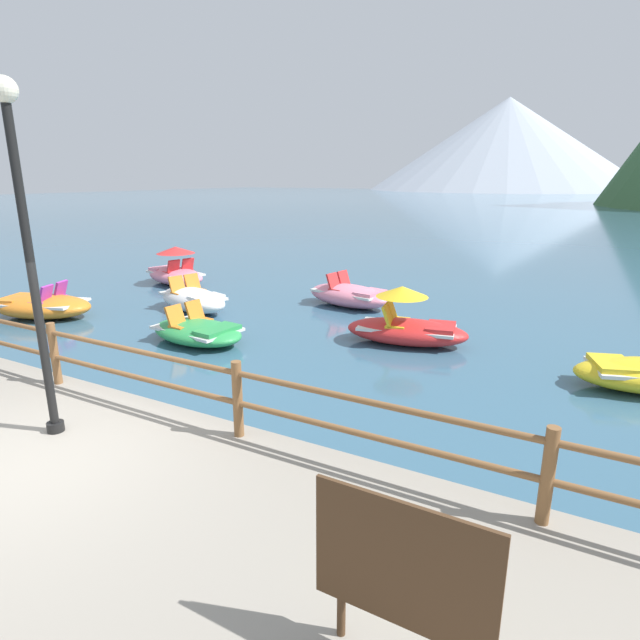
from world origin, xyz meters
TOP-DOWN VIEW (x-y plane):
  - ground_plane at (0.00, 40.00)m, footprint 200.00×200.00m
  - dock_railing at (-0.00, 1.55)m, footprint 23.92×0.12m
  - lamp_post at (-0.35, 0.56)m, footprint 0.28×0.28m
  - sign_board at (4.43, -0.39)m, footprint 1.18×0.08m
  - pedal_boat_0 at (-6.86, 4.72)m, footprint 2.86×2.12m
  - pedal_boat_1 at (1.89, 7.07)m, footprint 2.71×1.58m
  - pedal_boat_2 at (-2.06, 5.05)m, footprint 2.42×1.59m
  - pedal_boat_3 at (-0.57, 9.45)m, footprint 2.68×1.65m
  - pedal_boat_6 at (-6.88, 9.43)m, footprint 2.79×1.94m
  - pedal_boat_7 at (-3.98, 7.04)m, footprint 2.69×1.81m
  - distant_peak at (-19.60, 145.14)m, footprint 70.31×70.31m

SIDE VIEW (x-z plane):
  - ground_plane at x=0.00m, z-range 0.00..0.00m
  - pedal_boat_2 at x=-2.06m, z-range -0.16..0.64m
  - pedal_boat_0 at x=-6.86m, z-range -0.14..0.75m
  - pedal_boat_3 at x=-0.57m, z-range -0.14..0.76m
  - pedal_boat_7 at x=-3.98m, z-range -0.14..0.76m
  - pedal_boat_1 at x=1.89m, z-range -0.23..1.01m
  - pedal_boat_6 at x=-6.88m, z-range -0.22..1.03m
  - dock_railing at x=0.00m, z-range 0.50..1.45m
  - sign_board at x=4.43m, z-range 0.53..1.72m
  - lamp_post at x=-0.35m, z-range 0.82..4.84m
  - distant_peak at x=-19.60m, z-range 0.00..23.20m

